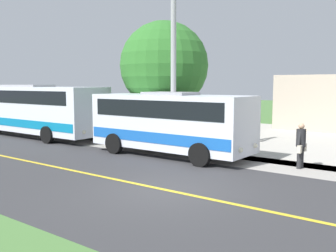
{
  "coord_description": "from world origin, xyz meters",
  "views": [
    {
      "loc": [
        8.63,
        6.62,
        3.08
      ],
      "look_at": [
        -3.5,
        -2.47,
        1.4
      ],
      "focal_mm": 40.86,
      "sensor_mm": 36.0,
      "label": 1
    }
  ],
  "objects": [
    {
      "name": "transit_bus_rear",
      "position": [
        -4.55,
        -13.7,
        1.66
      ],
      "size": [
        2.75,
        11.59,
        3.02
      ],
      "color": "silver",
      "rests_on": "ground"
    },
    {
      "name": "sidewalk",
      "position": [
        -5.2,
        0.0,
        0.0
      ],
      "size": [
        2.4,
        100.0,
        0.01
      ],
      "primitive_type": "cube",
      "color": "#9E9991",
      "rests_on": "ground"
    },
    {
      "name": "ground_plane",
      "position": [
        0.0,
        0.0,
        0.0
      ],
      "size": [
        120.0,
        120.0,
        0.0
      ],
      "primitive_type": "plane",
      "color": "#477238"
    },
    {
      "name": "shuttle_bus_front",
      "position": [
        -4.46,
        -3.07,
        1.51
      ],
      "size": [
        2.56,
        7.31,
        2.73
      ],
      "color": "silver",
      "rests_on": "ground"
    },
    {
      "name": "pedestrian_waiting",
      "position": [
        -5.26,
        2.26,
        0.89
      ],
      "size": [
        0.72,
        0.34,
        1.67
      ],
      "color": "#262628",
      "rests_on": "ground"
    },
    {
      "name": "street_light_pole",
      "position": [
        -4.88,
        -3.3,
        4.72
      ],
      "size": [
        1.97,
        0.24,
        8.62
      ],
      "color": "#9E9EA3",
      "rests_on": "ground"
    },
    {
      "name": "tree_curbside",
      "position": [
        -7.4,
        -5.65,
        4.02
      ],
      "size": [
        4.6,
        4.6,
        6.33
      ],
      "color": "brown",
      "rests_on": "ground"
    },
    {
      "name": "road_surface",
      "position": [
        0.0,
        0.0,
        0.0
      ],
      "size": [
        8.0,
        100.0,
        0.01
      ],
      "primitive_type": "cube",
      "color": "#333335",
      "rests_on": "ground"
    },
    {
      "name": "road_centre_line",
      "position": [
        0.0,
        0.0,
        0.01
      ],
      "size": [
        0.16,
        100.0,
        0.0
      ],
      "primitive_type": "cube",
      "color": "gold",
      "rests_on": "ground"
    }
  ]
}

